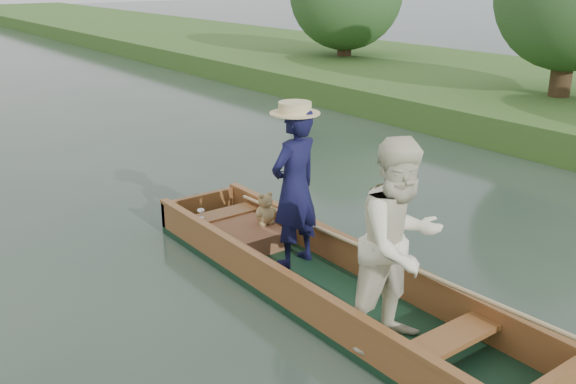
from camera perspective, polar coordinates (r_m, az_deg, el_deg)
ground at (r=6.62m, az=3.17°, el=-9.17°), size 120.00×120.00×0.00m
punt at (r=6.14m, az=4.50°, el=-4.55°), size 1.15×5.00×1.91m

